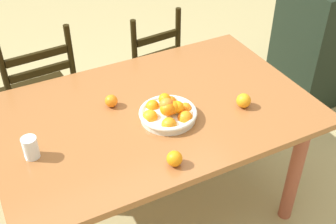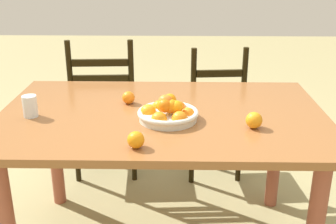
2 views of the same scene
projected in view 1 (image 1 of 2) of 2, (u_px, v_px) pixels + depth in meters
name	position (u px, v px, depth m)	size (l,w,h in m)	color
ground_plane	(156.00, 210.00, 2.64)	(12.00, 12.00, 0.00)	tan
dining_table	(154.00, 125.00, 2.24)	(1.60, 1.02, 0.77)	brown
chair_near_window	(41.00, 98.00, 2.78)	(0.47, 0.47, 0.99)	black
chair_by_cabinet	(148.00, 74.00, 3.06)	(0.42, 0.42, 0.95)	black
cabinet	(324.00, 41.00, 3.36)	(0.66, 0.50, 0.96)	black
fruit_bowl	(168.00, 113.00, 2.09)	(0.29, 0.29, 0.13)	silver
orange_loose_0	(244.00, 101.00, 2.17)	(0.07, 0.07, 0.07)	orange
orange_loose_1	(174.00, 159.00, 1.84)	(0.07, 0.07, 0.07)	orange
orange_loose_2	(111.00, 101.00, 2.18)	(0.06, 0.06, 0.06)	orange
drinking_glass	(30.00, 148.00, 1.87)	(0.07, 0.07, 0.10)	silver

